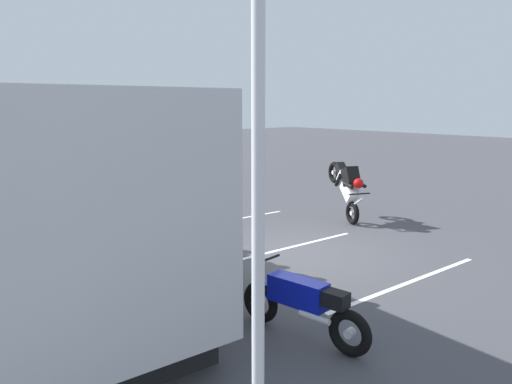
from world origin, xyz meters
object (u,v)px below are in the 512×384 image
Objects in this scene: tour_bus at (23,190)px; stunt_motorcycle at (347,185)px; parked_motorcycle_silver at (303,304)px; spectator_centre at (172,208)px; flagpole at (255,134)px; spectator_far_left at (229,229)px; spectator_right at (151,199)px; spectator_left at (199,216)px; spectator_far_right at (115,193)px.

stunt_motorcycle is (-0.82, -7.73, -0.66)m from tour_bus.
stunt_motorcycle reaches higher than parked_motorcycle_silver.
tour_bus is 5.50× the size of spectator_centre.
flagpole is at bearing 128.11° from parked_motorcycle_silver.
parked_motorcycle_silver is at bearing 171.06° from spectator_far_left.
spectator_far_left reaches higher than parked_motorcycle_silver.
flagpole is (-4.03, 2.90, 1.88)m from spectator_far_left.
spectator_right reaches higher than parked_motorcycle_silver.
spectator_left is 0.91m from spectator_centre.
spectator_far_right is at bearing -3.42° from parked_motorcycle_silver.
spectator_left is at bearing -177.13° from spectator_far_right.
flagpole is at bearing 125.18° from stunt_motorcycle.
spectator_centre is 5.11m from stunt_motorcycle.
tour_bus is 5.56× the size of spectator_far_right.
parked_motorcycle_silver is at bearing 172.91° from spectator_centre.
spectator_right is (3.25, -0.34, -0.01)m from spectator_far_left.
stunt_motorcycle is (0.51, -5.06, -0.03)m from spectator_left.
spectator_right is 5.17m from stunt_motorcycle.
flagpole is (-6.59, 0.46, 1.28)m from tour_bus.
spectator_centre is 0.29× the size of flagpole.
parked_motorcycle_silver is 4.09m from flagpole.
parked_motorcycle_silver is at bearing -51.89° from flagpole.
spectator_right is 0.29× the size of flagpole.
parked_motorcycle_silver is (-6.49, 0.39, -0.53)m from spectator_far_right.
spectator_right reaches higher than stunt_motorcycle.
spectator_far_left is 0.29× the size of flagpole.
spectator_centre is 2.36m from spectator_far_right.
spectator_right is at bearing -3.08° from spectator_left.
tour_bus reaches higher than spectator_centre.
spectator_far_right is (1.93, -2.51, -0.64)m from tour_bus.
spectator_centre is at bearing 172.58° from spectator_right.
stunt_motorcycle is at bearing -96.06° from tour_bus.
spectator_left is 0.99× the size of spectator_right.
flagpole is at bearing 153.33° from spectator_centre.
spectator_far_left is 1.02× the size of spectator_left.
spectator_left is 0.29× the size of flagpole.
tour_bus reaches higher than stunt_motorcycle.
tour_bus reaches higher than spectator_right.
tour_bus is at bearing 103.91° from spectator_right.
spectator_centre reaches higher than stunt_motorcycle.
stunt_motorcycle is at bearing -56.24° from parked_motorcycle_silver.
spectator_far_left is 3.26m from spectator_right.
stunt_motorcycle is at bearing -71.82° from spectator_far_left.
tour_bus reaches higher than spectator_left.
spectator_far_left reaches higher than spectator_far_right.
spectator_far_left is at bearing 179.08° from spectator_far_right.
spectator_left is at bearing -116.52° from tour_bus.
spectator_left is 0.84× the size of parked_motorcycle_silver.
parked_motorcycle_silver is (-2.01, 0.32, -0.56)m from spectator_far_left.
parked_motorcycle_silver is at bearing -155.09° from tour_bus.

